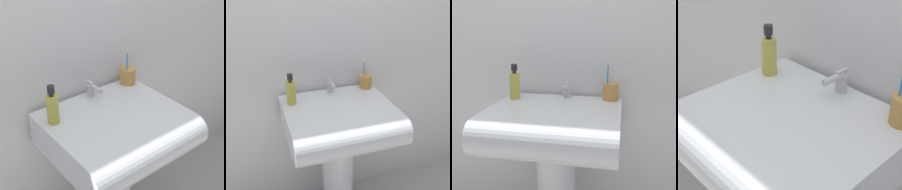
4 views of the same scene
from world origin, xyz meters
The scene contains 5 objects.
wall_back centered at (0.00, 0.28, 1.20)m, with size 5.00×0.05×2.40m, color white.
sink_basin centered at (0.00, -0.06, 0.79)m, with size 0.62×0.56×0.17m.
faucet centered at (0.02, 0.18, 0.91)m, with size 0.04×0.12×0.08m.
toothbrush_cup centered at (0.25, 0.18, 0.92)m, with size 0.08×0.08×0.20m.
soap_bottle centered at (-0.25, 0.11, 0.95)m, with size 0.06×0.06×0.19m.
Camera 3 is at (0.31, -1.27, 1.24)m, focal length 45.00 mm.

